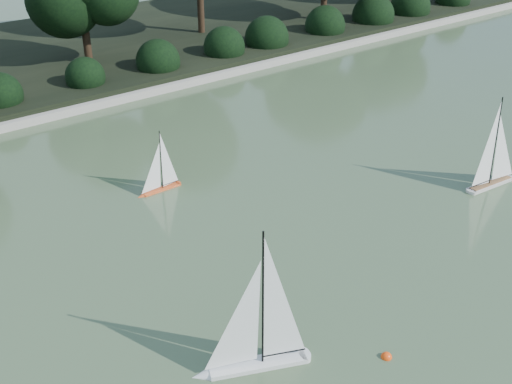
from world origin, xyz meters
TOP-DOWN VIEW (x-y plane):
  - ground at (0.00, 0.00)m, footprint 80.00×80.00m
  - pond_coping at (0.00, 9.00)m, footprint 40.00×0.35m
  - far_bank at (0.00, 13.00)m, footprint 40.00×8.00m
  - shrub_hedge at (0.00, 9.90)m, footprint 29.10×1.10m
  - sailboat_white_a at (-2.27, 0.23)m, footprint 1.38×0.75m
  - sailboat_white_b at (3.96, 1.16)m, footprint 1.29×0.32m
  - sailboat_orange at (-0.92, 4.62)m, footprint 0.87×0.14m
  - race_buoy at (-0.88, -0.64)m, footprint 0.13×0.13m

SIDE VIEW (x-z plane):
  - ground at x=0.00m, z-range 0.00..0.00m
  - race_buoy at x=-0.88m, z-range -0.07..0.07m
  - pond_coping at x=0.00m, z-range 0.00..0.18m
  - far_bank at x=0.00m, z-range 0.00..0.30m
  - sailboat_orange at x=-0.92m, z-range -0.41..0.78m
  - sailboat_white_b at x=3.96m, z-range -0.61..1.15m
  - sailboat_white_a at x=-2.27m, z-range -0.67..1.28m
  - shrub_hedge at x=0.00m, z-range -0.10..1.00m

